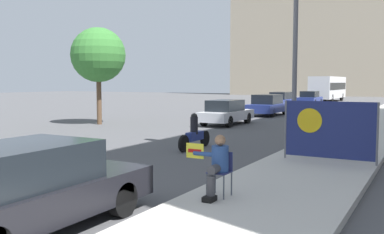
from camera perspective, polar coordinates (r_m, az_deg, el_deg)
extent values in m
cube|color=beige|center=(19.99, 21.17, -2.44)|extent=(3.13, 90.00, 0.17)
cube|color=tan|center=(83.82, 23.80, 12.63)|extent=(52.00, 12.00, 29.21)
cylinder|color=#474C56|center=(8.59, 1.99, -9.08)|extent=(0.03, 0.03, 0.48)
cylinder|color=#474C56|center=(8.43, 4.25, -9.36)|extent=(0.03, 0.03, 0.48)
cylinder|color=#474C56|center=(8.91, 3.10, -8.58)|extent=(0.03, 0.03, 0.48)
cylinder|color=#474C56|center=(8.75, 5.29, -8.83)|extent=(0.03, 0.03, 0.48)
cube|color=navy|center=(8.61, 3.67, -7.35)|extent=(0.40, 0.40, 0.02)
cube|color=navy|center=(8.74, 4.22, -5.84)|extent=(0.40, 0.02, 0.38)
cylinder|color=#424247|center=(8.45, 3.20, -6.89)|extent=(0.18, 0.42, 0.18)
cylinder|color=#424247|center=(8.34, 2.54, -9.49)|extent=(0.16, 0.16, 0.48)
cube|color=black|center=(8.34, 2.35, -10.84)|extent=(0.20, 0.28, 0.10)
cylinder|color=navy|center=(8.59, 3.76, -5.55)|extent=(0.34, 0.34, 0.52)
sphere|color=#936B4C|center=(8.53, 3.78, -3.11)|extent=(0.22, 0.22, 0.22)
cylinder|color=navy|center=(8.65, 1.57, -4.93)|extent=(0.45, 0.09, 0.09)
cube|color=yellow|center=(8.73, 0.39, -4.53)|extent=(0.40, 0.02, 0.31)
cube|color=#AD1414|center=(8.72, 0.36, -4.54)|extent=(0.30, 0.01, 0.07)
cylinder|color=slate|center=(13.16, 12.37, -1.60)|extent=(0.06, 0.06, 1.73)
cylinder|color=slate|center=(12.65, 23.50, -2.12)|extent=(0.06, 0.06, 1.73)
cube|color=navy|center=(12.84, 17.83, -1.64)|extent=(2.55, 0.02, 1.63)
cylinder|color=yellow|center=(12.92, 15.40, -0.45)|extent=(0.72, 0.01, 0.72)
cylinder|color=slate|center=(15.10, 13.57, 8.06)|extent=(0.16, 0.16, 6.41)
cube|color=black|center=(7.60, -20.82, -10.15)|extent=(1.87, 4.38, 0.55)
cube|color=black|center=(7.36, -22.00, -5.88)|extent=(1.61, 2.28, 0.65)
cylinder|color=black|center=(9.12, -17.51, -9.06)|extent=(0.22, 0.64, 0.64)
cylinder|color=black|center=(8.03, -9.28, -10.78)|extent=(0.22, 0.64, 0.64)
cube|color=silver|center=(24.66, 4.61, 0.21)|extent=(1.74, 4.28, 0.53)
cube|color=black|center=(24.46, 4.45, 1.54)|extent=(1.50, 2.23, 0.63)
cylinder|color=black|center=(26.19, 4.31, 0.00)|extent=(0.22, 0.64, 0.64)
cylinder|color=black|center=(25.59, 7.40, -0.14)|extent=(0.22, 0.64, 0.64)
cylinder|color=black|center=(23.83, 1.61, -0.45)|extent=(0.22, 0.64, 0.64)
cylinder|color=black|center=(23.16, 4.94, -0.62)|extent=(0.22, 0.64, 0.64)
cube|color=navy|center=(31.95, 10.11, 1.23)|extent=(1.87, 4.55, 0.59)
cube|color=black|center=(31.74, 10.02, 2.36)|extent=(1.61, 2.36, 0.68)
cylinder|color=black|center=(33.56, 9.57, 0.98)|extent=(0.22, 0.64, 0.64)
cylinder|color=black|center=(33.04, 12.26, 0.88)|extent=(0.22, 0.64, 0.64)
cylinder|color=black|center=(30.93, 7.79, 0.69)|extent=(0.22, 0.64, 0.64)
cylinder|color=black|center=(30.36, 10.69, 0.57)|extent=(0.22, 0.64, 0.64)
cube|color=navy|center=(41.37, 11.80, 1.96)|extent=(1.70, 4.48, 0.58)
cube|color=black|center=(41.18, 11.74, 2.82)|extent=(1.47, 2.33, 0.67)
cylinder|color=black|center=(42.93, 11.41, 1.74)|extent=(0.22, 0.64, 0.64)
cylinder|color=black|center=(42.50, 13.31, 1.68)|extent=(0.22, 0.64, 0.64)
cylinder|color=black|center=(40.30, 10.19, 1.58)|extent=(0.22, 0.64, 0.64)
cylinder|color=black|center=(39.84, 12.20, 1.51)|extent=(0.22, 0.64, 0.64)
cube|color=navy|center=(48.29, 15.44, 2.25)|extent=(1.84, 4.15, 0.55)
cube|color=black|center=(48.11, 15.40, 2.96)|extent=(1.59, 2.16, 0.65)
cylinder|color=black|center=(49.75, 14.88, 2.07)|extent=(0.22, 0.64, 0.64)
cylinder|color=black|center=(49.37, 16.71, 2.01)|extent=(0.22, 0.64, 0.64)
cylinder|color=black|center=(47.26, 14.10, 1.96)|extent=(0.22, 0.64, 0.64)
cylinder|color=black|center=(46.86, 16.02, 1.89)|extent=(0.22, 0.64, 0.64)
cube|color=silver|center=(56.64, 17.68, 3.78)|extent=(2.51, 10.39, 2.68)
cube|color=black|center=(56.64, 17.69, 3.94)|extent=(2.53, 9.87, 0.87)
cylinder|color=black|center=(60.04, 17.25, 2.63)|extent=(0.30, 1.04, 1.04)
cylinder|color=black|center=(59.62, 19.32, 2.56)|extent=(0.30, 1.04, 1.04)
cylinder|color=black|center=(53.77, 15.80, 2.45)|extent=(0.30, 1.04, 1.04)
cylinder|color=black|center=(53.29, 18.10, 2.37)|extent=(0.30, 1.04, 1.04)
cube|color=navy|center=(15.67, 0.37, -2.55)|extent=(0.24, 0.96, 0.32)
cylinder|color=black|center=(15.58, 0.28, -1.13)|extent=(0.28, 0.28, 0.63)
sphere|color=black|center=(15.55, 0.28, 0.08)|extent=(0.24, 0.24, 0.24)
cylinder|color=black|center=(16.39, 1.73, -2.87)|extent=(0.10, 0.60, 0.60)
cylinder|color=black|center=(15.00, -1.12, -3.57)|extent=(0.10, 0.60, 0.60)
cylinder|color=brown|center=(25.33, -12.29, 2.32)|extent=(0.28, 0.28, 2.91)
sphere|color=#387A33|center=(25.36, -12.39, 8.09)|extent=(3.14, 3.14, 3.14)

